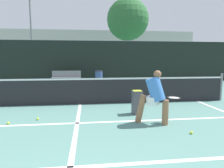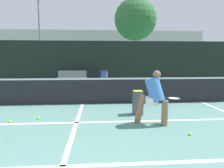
% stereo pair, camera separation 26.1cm
% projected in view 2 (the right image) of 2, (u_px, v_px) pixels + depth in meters
% --- Properties ---
extents(court_baseline_near, '(11.00, 0.10, 0.01)m').
position_uv_depth(court_baseline_near, '(62.00, 167.00, 3.08)').
color(court_baseline_near, white).
rests_on(court_baseline_near, ground).
extents(court_service_line, '(8.25, 0.10, 0.01)m').
position_uv_depth(court_service_line, '(77.00, 123.00, 5.18)').
color(court_service_line, white).
rests_on(court_service_line, ground).
extents(court_center_mark, '(0.10, 4.29, 0.01)m').
position_uv_depth(court_center_mark, '(77.00, 122.00, 5.20)').
color(court_center_mark, white).
rests_on(court_center_mark, ground).
extents(net, '(11.09, 0.09, 1.07)m').
position_uv_depth(net, '(82.00, 90.00, 7.25)').
color(net, slate).
rests_on(net, ground).
extents(fence_back, '(24.00, 0.06, 2.86)m').
position_uv_depth(fence_back, '(89.00, 62.00, 13.66)').
color(fence_back, black).
rests_on(fence_back, ground).
extents(player_practicing, '(1.23, 0.49, 1.37)m').
position_uv_depth(player_practicing, '(154.00, 96.00, 4.97)').
color(player_practicing, '#8C6042').
rests_on(player_practicing, ground).
extents(tennis_ball_scattered_0, '(0.07, 0.07, 0.07)m').
position_uv_depth(tennis_ball_scattered_0, '(190.00, 134.00, 4.32)').
color(tennis_ball_scattered_0, '#D1E033').
rests_on(tennis_ball_scattered_0, ground).
extents(tennis_ball_scattered_4, '(0.07, 0.07, 0.07)m').
position_uv_depth(tennis_ball_scattered_4, '(10.00, 121.00, 5.18)').
color(tennis_ball_scattered_4, '#D1E033').
rests_on(tennis_ball_scattered_4, ground).
extents(tennis_ball_scattered_6, '(0.07, 0.07, 0.07)m').
position_uv_depth(tennis_ball_scattered_6, '(39.00, 118.00, 5.49)').
color(tennis_ball_scattered_6, '#D1E033').
rests_on(tennis_ball_scattered_6, ground).
extents(ball_hopper, '(0.28, 0.28, 0.71)m').
position_uv_depth(ball_hopper, '(138.00, 102.00, 5.93)').
color(ball_hopper, '#4C4C51').
rests_on(ball_hopper, ground).
extents(courtside_bench, '(1.83, 0.44, 0.86)m').
position_uv_depth(courtside_bench, '(72.00, 77.00, 12.83)').
color(courtside_bench, slate).
rests_on(courtside_bench, ground).
extents(trash_bin, '(0.50, 0.50, 0.88)m').
position_uv_depth(trash_bin, '(104.00, 77.00, 12.99)').
color(trash_bin, '#384C7F').
rests_on(trash_bin, ground).
extents(parked_car, '(1.70, 4.27, 1.41)m').
position_uv_depth(parked_car, '(138.00, 71.00, 16.68)').
color(parked_car, maroon).
rests_on(parked_car, ground).
extents(floodlight_mast, '(1.10, 0.24, 8.01)m').
position_uv_depth(floodlight_mast, '(39.00, 22.00, 19.14)').
color(floodlight_mast, slate).
rests_on(floodlight_mast, ground).
extents(tree_west, '(4.88, 4.88, 8.59)m').
position_uv_depth(tree_west, '(135.00, 19.00, 23.22)').
color(tree_west, brown).
rests_on(tree_west, ground).
extents(building_far, '(36.00, 2.40, 6.08)m').
position_uv_depth(building_far, '(94.00, 50.00, 33.14)').
color(building_far, '#B2ADA3').
rests_on(building_far, ground).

